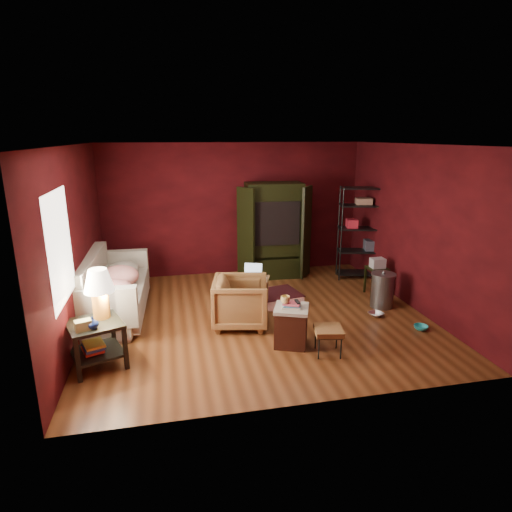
# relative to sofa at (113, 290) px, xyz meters

# --- Properties ---
(room) EXTENTS (5.54, 5.04, 2.84)m
(room) POSITION_rel_sofa_xyz_m (2.32, -0.61, 0.96)
(room) COLOR brown
(room) RESTS_ON ground
(sofa) EXTENTS (0.86, 2.32, 0.89)m
(sofa) POSITION_rel_sofa_xyz_m (0.00, 0.00, 0.00)
(sofa) COLOR #A09B8A
(sofa) RESTS_ON ground
(armchair) EXTENTS (0.94, 0.98, 0.86)m
(armchair) POSITION_rel_sofa_xyz_m (2.02, -0.86, -0.01)
(armchair) COLOR black
(armchair) RESTS_ON ground
(pet_bowl_steel) EXTENTS (0.25, 0.14, 0.24)m
(pet_bowl_steel) POSITION_rel_sofa_xyz_m (4.30, -0.99, -0.32)
(pet_bowl_steel) COLOR silver
(pet_bowl_steel) RESTS_ON ground
(pet_bowl_turquoise) EXTENTS (0.22, 0.09, 0.22)m
(pet_bowl_turquoise) POSITION_rel_sofa_xyz_m (4.75, -1.62, -0.34)
(pet_bowl_turquoise) COLOR #26AEB3
(pet_bowl_turquoise) RESTS_ON ground
(vase) EXTENTS (0.19, 0.20, 0.15)m
(vase) POSITION_rel_sofa_xyz_m (-0.03, -1.90, 0.24)
(vase) COLOR #0C173F
(vase) RESTS_ON side_table
(mug) EXTENTS (0.14, 0.11, 0.13)m
(mug) POSITION_rel_sofa_xyz_m (2.52, -1.66, 0.27)
(mug) COLOR #D4B868
(mug) RESTS_ON hamper
(side_table) EXTENTS (0.84, 0.84, 1.28)m
(side_table) POSITION_rel_sofa_xyz_m (-0.01, -1.63, 0.33)
(side_table) COLOR black
(side_table) RESTS_ON ground
(sofa_cushions) EXTENTS (1.00, 2.31, 0.95)m
(sofa_cushions) POSITION_rel_sofa_xyz_m (-0.01, -0.04, 0.02)
(sofa_cushions) COLOR #A09B8A
(sofa_cushions) RESTS_ON sofa
(hamper) EXTENTS (0.61, 0.61, 0.67)m
(hamper) POSITION_rel_sofa_xyz_m (2.61, -1.67, -0.14)
(hamper) COLOR #3D170E
(hamper) RESTS_ON ground
(footstool) EXTENTS (0.44, 0.44, 0.39)m
(footstool) POSITION_rel_sofa_xyz_m (3.04, -2.04, -0.11)
(footstool) COLOR black
(footstool) RESTS_ON ground
(rug_round) EXTENTS (1.46, 1.46, 0.01)m
(rug_round) POSITION_rel_sofa_xyz_m (2.76, 0.16, -0.44)
(rug_round) COLOR beige
(rug_round) RESTS_ON ground
(rug_oriental) EXTENTS (1.22, 0.93, 0.01)m
(rug_oriental) POSITION_rel_sofa_xyz_m (2.81, 0.34, -0.43)
(rug_oriental) COLOR #50151B
(rug_oriental) RESTS_ON ground
(laptop_desk) EXTENTS (0.70, 0.60, 0.73)m
(laptop_desk) POSITION_rel_sofa_xyz_m (2.37, -0.06, 0.01)
(laptop_desk) COLOR brown
(laptop_desk) RESTS_ON ground
(tv_armoire) EXTENTS (1.58, 0.87, 2.00)m
(tv_armoire) POSITION_rel_sofa_xyz_m (3.13, 1.44, 0.60)
(tv_armoire) COLOR black
(tv_armoire) RESTS_ON ground
(wire_shelving) EXTENTS (1.01, 0.61, 1.93)m
(wire_shelving) POSITION_rel_sofa_xyz_m (4.91, 0.96, 0.61)
(wire_shelving) COLOR black
(wire_shelving) RESTS_ON ground
(small_stand) EXTENTS (0.36, 0.36, 0.72)m
(small_stand) POSITION_rel_sofa_xyz_m (4.77, -0.05, 0.09)
(small_stand) COLOR black
(small_stand) RESTS_ON ground
(trash_can) EXTENTS (0.48, 0.48, 0.67)m
(trash_can) POSITION_rel_sofa_xyz_m (4.59, -0.63, -0.13)
(trash_can) COLOR slate
(trash_can) RESTS_ON ground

